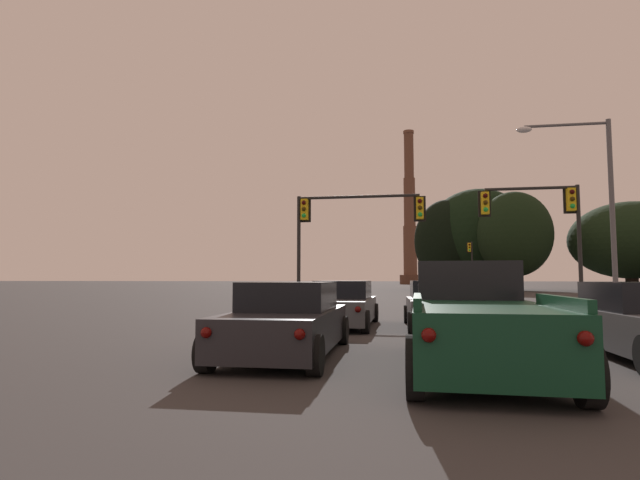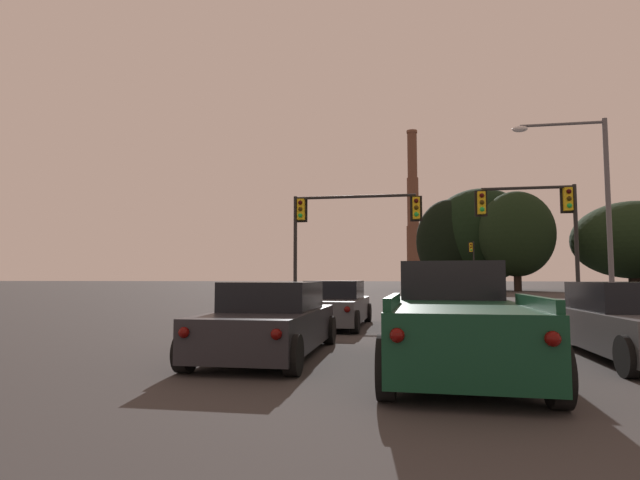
{
  "view_description": "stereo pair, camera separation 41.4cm",
  "coord_description": "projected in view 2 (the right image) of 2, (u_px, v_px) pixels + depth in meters",
  "views": [
    {
      "loc": [
        -1.02,
        0.07,
        1.49
      ],
      "look_at": [
        -8.22,
        42.36,
        4.83
      ],
      "focal_mm": 28.0,
      "sensor_mm": 36.0,
      "label": 1
    },
    {
      "loc": [
        -0.62,
        0.14,
        1.49
      ],
      "look_at": [
        -8.22,
        42.36,
        4.83
      ],
      "focal_mm": 28.0,
      "sensor_mm": 36.0,
      "label": 2
    }
  ],
  "objects": [
    {
      "name": "hatchback_center_lane_front",
      "position": [
        429.0,
        306.0,
        15.05
      ],
      "size": [
        2.02,
        4.15,
        1.44
      ],
      "rotation": [
        0.0,
        0.0,
        0.03
      ],
      "color": "#4C4F54",
      "rests_on": "ground_plane"
    },
    {
      "name": "treeline_center_right",
      "position": [
        449.0,
        241.0,
        65.43
      ],
      "size": [
        8.56,
        7.7,
        11.92
      ],
      "color": "black",
      "rests_on": "ground_plane"
    },
    {
      "name": "sedan_left_lane_front",
      "position": [
        334.0,
        305.0,
        15.65
      ],
      "size": [
        2.01,
        4.72,
        1.43
      ],
      "rotation": [
        0.0,
        0.0,
        -0.01
      ],
      "color": "#4C4F54",
      "rests_on": "ground_plane"
    },
    {
      "name": "sedan_right_lane_second",
      "position": [
        633.0,
        323.0,
        9.3
      ],
      "size": [
        2.01,
        4.72,
        1.43
      ],
      "rotation": [
        0.0,
        0.0,
        0.01
      ],
      "color": "#4C4F54",
      "rests_on": "ground_plane"
    },
    {
      "name": "traffic_light_far_right",
      "position": [
        473.0,
        259.0,
        58.11
      ],
      "size": [
        0.78,
        0.5,
        5.83
      ],
      "color": "black",
      "rests_on": "ground_plane"
    },
    {
      "name": "pickup_truck_center_lane_second",
      "position": [
        455.0,
        319.0,
        8.43
      ],
      "size": [
        2.3,
        5.55,
        1.82
      ],
      "rotation": [
        0.0,
        0.0,
        -0.02
      ],
      "color": "#0F3823",
      "rests_on": "ground_plane"
    },
    {
      "name": "smokestack",
      "position": [
        413.0,
        223.0,
        133.91
      ],
      "size": [
        5.7,
        5.7,
        41.78
      ],
      "color": "#523427",
      "rests_on": "ground_plane"
    },
    {
      "name": "sedan_left_lane_second",
      "position": [
        271.0,
        321.0,
        9.74
      ],
      "size": [
        2.03,
        4.72,
        1.43
      ],
      "rotation": [
        0.0,
        0.0,
        0.01
      ],
      "color": "#232328",
      "rests_on": "ground_plane"
    },
    {
      "name": "treeline_right_mid",
      "position": [
        633.0,
        240.0,
        57.99
      ],
      "size": [
        13.52,
        12.17,
        10.52
      ],
      "color": "black",
      "rests_on": "ground_plane"
    },
    {
      "name": "traffic_light_overhead_left",
      "position": [
        338.0,
        221.0,
        24.59
      ],
      "size": [
        6.45,
        0.5,
        5.62
      ],
      "color": "black",
      "rests_on": "ground_plane"
    },
    {
      "name": "treeline_far_right",
      "position": [
        481.0,
        235.0,
        66.05
      ],
      "size": [
        13.83,
        12.45,
        13.45
      ],
      "color": "black",
      "rests_on": "ground_plane"
    },
    {
      "name": "traffic_light_overhead_right",
      "position": [
        541.0,
        215.0,
        22.77
      ],
      "size": [
        4.55,
        0.5,
        5.77
      ],
      "color": "black",
      "rests_on": "ground_plane"
    },
    {
      "name": "street_lamp",
      "position": [
        591.0,
        192.0,
        20.53
      ],
      "size": [
        3.75,
        0.36,
        8.12
      ],
      "color": "#56565B",
      "rests_on": "ground_plane"
    },
    {
      "name": "treeline_center_left",
      "position": [
        516.0,
        234.0,
        59.85
      ],
      "size": [
        8.89,
        8.0,
        12.01
      ],
      "color": "black",
      "rests_on": "ground_plane"
    }
  ]
}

